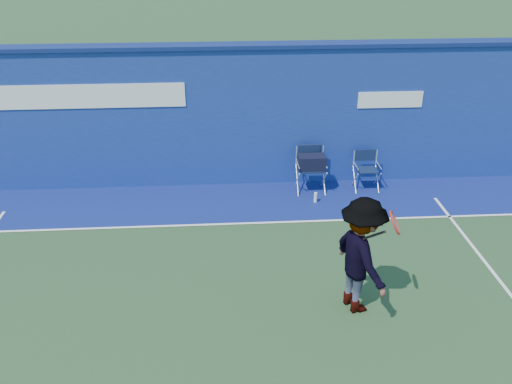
{
  "coord_description": "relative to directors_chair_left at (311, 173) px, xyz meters",
  "views": [
    {
      "loc": [
        -0.0,
        -5.99,
        5.36
      ],
      "look_at": [
        0.56,
        2.6,
        1.0
      ],
      "focal_mm": 38.0,
      "sensor_mm": 36.0,
      "label": 1
    }
  ],
  "objects": [
    {
      "name": "stadium_wall",
      "position": [
        -1.89,
        0.64,
        1.13
      ],
      "size": [
        24.0,
        0.5,
        3.08
      ],
      "color": "navy",
      "rests_on": "ground"
    },
    {
      "name": "directors_chair_left",
      "position": [
        0.0,
        0.0,
        0.0
      ],
      "size": [
        0.59,
        0.54,
        0.99
      ],
      "color": "silver",
      "rests_on": "ground"
    },
    {
      "name": "court_lines",
      "position": [
        -1.89,
        -3.96,
        -0.41
      ],
      "size": [
        24.0,
        12.0,
        0.01
      ],
      "color": "white",
      "rests_on": "out_of_bounds_strip"
    },
    {
      "name": "ground",
      "position": [
        -1.89,
        -4.56,
        -0.42
      ],
      "size": [
        80.0,
        80.0,
        0.0
      ],
      "primitive_type": "plane",
      "color": "#284525",
      "rests_on": "ground"
    },
    {
      "name": "tennis_player",
      "position": [
        0.09,
        -3.99,
        0.51
      ],
      "size": [
        1.05,
        1.35,
        1.85
      ],
      "color": "#EA4738",
      "rests_on": "ground"
    },
    {
      "name": "out_of_bounds_strip",
      "position": [
        -1.89,
        -0.46,
        -0.42
      ],
      "size": [
        24.0,
        1.8,
        0.01
      ],
      "primitive_type": "cube",
      "color": "navy",
      "rests_on": "ground"
    },
    {
      "name": "water_bottle",
      "position": [
        0.03,
        -0.56,
        -0.31
      ],
      "size": [
        0.07,
        0.07,
        0.23
      ],
      "primitive_type": "cylinder",
      "color": "white",
      "rests_on": "ground"
    },
    {
      "name": "directors_chair_right",
      "position": [
        1.23,
        0.02,
        -0.16
      ],
      "size": [
        0.51,
        0.45,
        0.84
      ],
      "color": "silver",
      "rests_on": "ground"
    }
  ]
}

